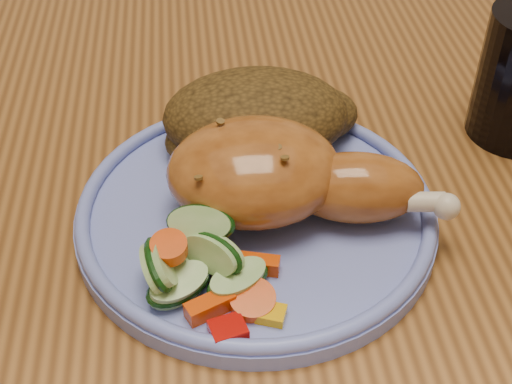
# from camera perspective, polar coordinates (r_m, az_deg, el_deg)

# --- Properties ---
(dining_table) EXTENTS (0.90, 1.40, 0.75)m
(dining_table) POSITION_cam_1_polar(r_m,az_deg,el_deg) (0.63, 2.31, -0.22)
(dining_table) COLOR brown
(dining_table) RESTS_ON ground
(chair_far) EXTENTS (0.42, 0.42, 0.91)m
(chair_far) POSITION_cam_1_polar(r_m,az_deg,el_deg) (1.25, -1.85, 12.94)
(chair_far) COLOR #4C2D16
(chair_far) RESTS_ON ground
(plate) EXTENTS (0.24, 0.24, 0.01)m
(plate) POSITION_cam_1_polar(r_m,az_deg,el_deg) (0.48, 0.00, -1.87)
(plate) COLOR #6C7CD3
(plate) RESTS_ON dining_table
(plate_rim) EXTENTS (0.24, 0.24, 0.01)m
(plate_rim) POSITION_cam_1_polar(r_m,az_deg,el_deg) (0.48, 0.00, -0.91)
(plate_rim) COLOR #6C7CD3
(plate_rim) RESTS_ON plate
(chicken_leg) EXTENTS (0.18, 0.09, 0.06)m
(chicken_leg) POSITION_cam_1_polar(r_m,az_deg,el_deg) (0.46, 1.85, 1.36)
(chicken_leg) COLOR #AD6124
(chicken_leg) RESTS_ON plate
(rice_pilaf) EXTENTS (0.15, 0.10, 0.06)m
(rice_pilaf) POSITION_cam_1_polar(r_m,az_deg,el_deg) (0.52, 0.28, 5.97)
(rice_pilaf) COLOR #4E3613
(rice_pilaf) RESTS_ON plate
(vegetable_pile) EXTENTS (0.09, 0.09, 0.05)m
(vegetable_pile) POSITION_cam_1_polar(r_m,az_deg,el_deg) (0.42, -4.46, -5.91)
(vegetable_pile) COLOR #A50A05
(vegetable_pile) RESTS_ON plate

